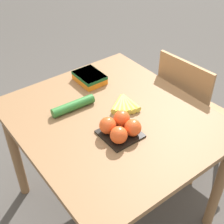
{
  "coord_description": "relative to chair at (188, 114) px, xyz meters",
  "views": [
    {
      "loc": [
        1.0,
        -0.76,
        1.8
      ],
      "look_at": [
        0.0,
        0.0,
        0.81
      ],
      "focal_mm": 50.0,
      "sensor_mm": 36.0,
      "label": 1
    }
  ],
  "objects": [
    {
      "name": "chair",
      "position": [
        0.0,
        0.0,
        0.0
      ],
      "size": [
        0.45,
        0.43,
        0.92
      ],
      "rotation": [
        0.0,
        0.0,
        3.21
      ],
      "color": "#A87547",
      "rests_on": "ground_plane"
    },
    {
      "name": "banana_bunch",
      "position": [
        -0.03,
        -0.55,
        0.31
      ],
      "size": [
        0.16,
        0.15,
        0.03
      ],
      "color": "brown",
      "rests_on": "dining_table"
    },
    {
      "name": "carrot_bag",
      "position": [
        -0.35,
        -0.56,
        0.33
      ],
      "size": [
        0.18,
        0.14,
        0.05
      ],
      "color": "orange",
      "rests_on": "dining_table"
    },
    {
      "name": "dining_table",
      "position": [
        -0.0,
        -0.66,
        0.18
      ],
      "size": [
        1.06,
        0.95,
        0.78
      ],
      "color": "olive",
      "rests_on": "ground_plane"
    },
    {
      "name": "cucumber_near",
      "position": [
        -0.17,
        -0.78,
        0.32
      ],
      "size": [
        0.06,
        0.24,
        0.05
      ],
      "color": "#2D702D",
      "rests_on": "dining_table"
    },
    {
      "name": "ground_plane",
      "position": [
        -0.0,
        -0.66,
        -0.48
      ],
      "size": [
        12.0,
        12.0,
        0.0
      ],
      "primitive_type": "plane",
      "color": "#4C4742"
    },
    {
      "name": "tomato_pack",
      "position": [
        0.13,
        -0.71,
        0.34
      ],
      "size": [
        0.18,
        0.18,
        0.09
      ],
      "color": "black",
      "rests_on": "dining_table"
    }
  ]
}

